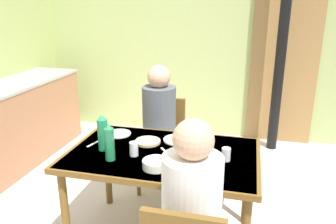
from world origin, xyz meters
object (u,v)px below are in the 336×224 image
Objects in this scene: dining_table at (163,162)px; person_far_diner at (159,114)px; water_bottle_green_near at (103,134)px; person_near_diner at (192,201)px; chair_far_diner at (163,138)px; kitchen_counter at (5,128)px; water_bottle_green_far at (110,143)px; serving_bowl_center at (156,164)px.

dining_table is 1.73× the size of person_far_diner.
person_near_diner is at bearing -37.90° from water_bottle_green_near.
person_far_diner is 2.91× the size of water_bottle_green_near.
kitchen_counter is at bearing 0.69° from chair_far_diner.
water_bottle_green_far is 0.34m from serving_bowl_center.
water_bottle_green_near is 0.18m from water_bottle_green_far.
kitchen_counter is at bearing 149.87° from water_bottle_green_far.
serving_bowl_center is at bearing -26.76° from kitchen_counter.
dining_table is 0.42m from water_bottle_green_far.
kitchen_counter is 2.82× the size of person_far_diner.
chair_far_diner is at bearing 110.47° from person_near_diner.
kitchen_counter is 2.69m from person_near_diner.
chair_far_diner is 1.54m from person_near_diner.
person_near_diner is at bearing -52.70° from serving_bowl_center.
water_bottle_green_near is at bearing -28.01° from kitchen_counter.
person_near_diner reaches higher than serving_bowl_center.
water_bottle_green_near reaches higher than chair_far_diner.
water_bottle_green_near is 0.48m from serving_bowl_center.
chair_far_diner is at bearing 83.94° from water_bottle_green_far.
kitchen_counter is 1.78m from water_bottle_green_near.
chair_far_diner is at bearing 102.43° from serving_bowl_center.
water_bottle_green_far reaches higher than dining_table.
person_near_diner is 1.00× the size of person_far_diner.
water_bottle_green_far is (-0.10, -0.98, 0.35)m from chair_far_diner.
chair_far_diner is 1.13× the size of person_far_diner.
water_bottle_green_near is at bearing -171.77° from dining_table.
chair_far_diner reaches higher than serving_bowl_center.
person_near_diner is 1.38m from person_far_diner.
dining_table is 1.53× the size of chair_far_diner.
person_far_diner reaches higher than water_bottle_green_near.
kitchen_counter is at bearing 158.89° from dining_table.
dining_table is 0.47m from water_bottle_green_near.
water_bottle_green_far is (-0.63, 0.44, 0.06)m from person_near_diner.
kitchen_counter reaches higher than serving_bowl_center.
person_far_diner is 4.53× the size of serving_bowl_center.
water_bottle_green_far is at bearing -30.13° from kitchen_counter.
water_bottle_green_near is (-0.21, -0.70, 0.07)m from person_far_diner.
water_bottle_green_far reaches higher than serving_bowl_center.
person_near_diner is at bearing -31.48° from kitchen_counter.
water_bottle_green_near is (-0.21, -0.84, 0.35)m from chair_far_diner.
person_far_diner reaches higher than kitchen_counter.
chair_far_diner is (1.75, 0.02, 0.05)m from kitchen_counter.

